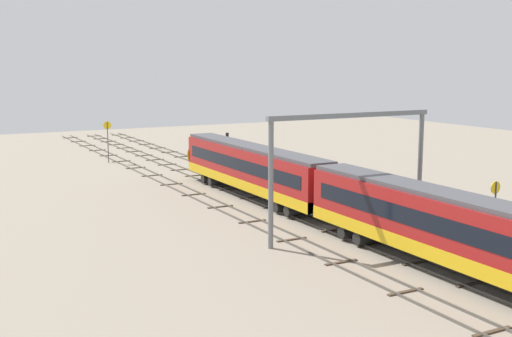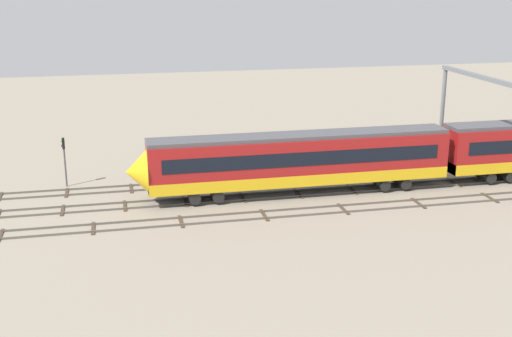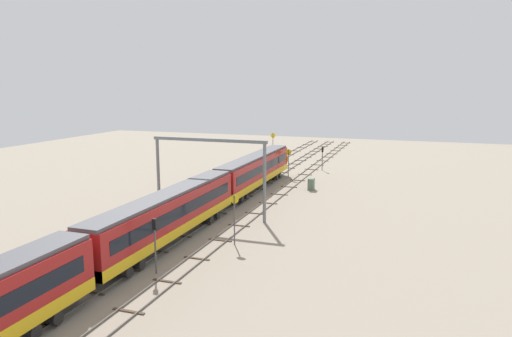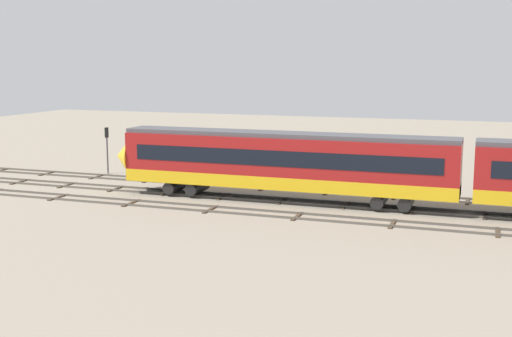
{
  "view_description": "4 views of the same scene",
  "coord_description": "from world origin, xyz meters",
  "px_view_note": "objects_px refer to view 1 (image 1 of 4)",
  "views": [
    {
      "loc": [
        -50.65,
        27.49,
        12.43
      ],
      "look_at": [
        2.84,
        -0.78,
        2.65
      ],
      "focal_mm": 45.58,
      "sensor_mm": 36.0,
      "label": 1
    },
    {
      "loc": [
        16.5,
        48.5,
        16.81
      ],
      "look_at": [
        6.03,
        1.26,
        2.73
      ],
      "focal_mm": 46.55,
      "sensor_mm": 36.0,
      "label": 2
    },
    {
      "loc": [
        -60.45,
        -21.75,
        14.86
      ],
      "look_at": [
        2.47,
        -0.03,
        2.99
      ],
      "focal_mm": 33.02,
      "sensor_mm": 36.0,
      "label": 3
    },
    {
      "loc": [
        -11.3,
        44.39,
        9.94
      ],
      "look_at": [
        4.32,
        0.0,
        2.27
      ],
      "focal_mm": 46.44,
      "sensor_mm": 36.0,
      "label": 4
    }
  ],
  "objects_px": {
    "speed_sign_far_trackside": "(229,152)",
    "signal_light_trackside_approach": "(227,144)",
    "train": "(437,227)",
    "overhead_gantry": "(351,149)",
    "speed_sign_near_foreground": "(495,207)",
    "speed_sign_mid_trackside": "(108,135)",
    "relay_cabinet": "(309,179)"
  },
  "relations": [
    {
      "from": "speed_sign_mid_trackside",
      "to": "signal_light_trackside_approach",
      "type": "bearing_deg",
      "value": -129.03
    },
    {
      "from": "train",
      "to": "speed_sign_near_foreground",
      "type": "bearing_deg",
      "value": -80.44
    },
    {
      "from": "overhead_gantry",
      "to": "speed_sign_far_trackside",
      "type": "bearing_deg",
      "value": -5.38
    },
    {
      "from": "speed_sign_far_trackside",
      "to": "signal_light_trackside_approach",
      "type": "xyz_separation_m",
      "value": [
        8.55,
        -3.85,
        -0.32
      ]
    },
    {
      "from": "train",
      "to": "overhead_gantry",
      "type": "xyz_separation_m",
      "value": [
        8.76,
        0.08,
        3.75
      ]
    },
    {
      "from": "speed_sign_near_foreground",
      "to": "speed_sign_far_trackside",
      "type": "distance_m",
      "value": 33.19
    },
    {
      "from": "speed_sign_mid_trackside",
      "to": "signal_light_trackside_approach",
      "type": "height_order",
      "value": "speed_sign_mid_trackside"
    },
    {
      "from": "signal_light_trackside_approach",
      "to": "relay_cabinet",
      "type": "distance_m",
      "value": 16.28
    },
    {
      "from": "overhead_gantry",
      "to": "speed_sign_far_trackside",
      "type": "height_order",
      "value": "overhead_gantry"
    },
    {
      "from": "train",
      "to": "overhead_gantry",
      "type": "relative_size",
      "value": 5.51
    },
    {
      "from": "train",
      "to": "overhead_gantry",
      "type": "height_order",
      "value": "overhead_gantry"
    },
    {
      "from": "train",
      "to": "speed_sign_mid_trackside",
      "type": "relative_size",
      "value": 14.32
    },
    {
      "from": "overhead_gantry",
      "to": "relay_cabinet",
      "type": "relative_size",
      "value": 8.2
    },
    {
      "from": "relay_cabinet",
      "to": "speed_sign_near_foreground",
      "type": "bearing_deg",
      "value": 176.12
    },
    {
      "from": "overhead_gantry",
      "to": "signal_light_trackside_approach",
      "type": "relative_size",
      "value": 3.3
    },
    {
      "from": "speed_sign_near_foreground",
      "to": "speed_sign_mid_trackside",
      "type": "bearing_deg",
      "value": 13.09
    },
    {
      "from": "speed_sign_far_trackside",
      "to": "speed_sign_mid_trackside",
      "type": "bearing_deg",
      "value": 24.16
    },
    {
      "from": "overhead_gantry",
      "to": "signal_light_trackside_approach",
      "type": "height_order",
      "value": "overhead_gantry"
    },
    {
      "from": "speed_sign_far_trackside",
      "to": "signal_light_trackside_approach",
      "type": "distance_m",
      "value": 9.39
    },
    {
      "from": "speed_sign_near_foreground",
      "to": "speed_sign_far_trackside",
      "type": "height_order",
      "value": "speed_sign_near_foreground"
    },
    {
      "from": "train",
      "to": "signal_light_trackside_approach",
      "type": "xyz_separation_m",
      "value": [
        42.54,
        -6.15,
        0.07
      ]
    },
    {
      "from": "overhead_gantry",
      "to": "speed_sign_mid_trackside",
      "type": "height_order",
      "value": "overhead_gantry"
    },
    {
      "from": "signal_light_trackside_approach",
      "to": "speed_sign_mid_trackside",
      "type": "bearing_deg",
      "value": 50.97
    },
    {
      "from": "train",
      "to": "speed_sign_near_foreground",
      "type": "distance_m",
      "value": 6.1
    },
    {
      "from": "train",
      "to": "speed_sign_far_trackside",
      "type": "bearing_deg",
      "value": -3.87
    },
    {
      "from": "train",
      "to": "speed_sign_far_trackside",
      "type": "height_order",
      "value": "train"
    },
    {
      "from": "overhead_gantry",
      "to": "speed_sign_far_trackside",
      "type": "xyz_separation_m",
      "value": [
        25.23,
        -2.38,
        -3.36
      ]
    },
    {
      "from": "speed_sign_near_foreground",
      "to": "speed_sign_mid_trackside",
      "type": "relative_size",
      "value": 0.92
    },
    {
      "from": "overhead_gantry",
      "to": "speed_sign_mid_trackside",
      "type": "xyz_separation_m",
      "value": [
        43.58,
        5.85,
        -2.92
      ]
    },
    {
      "from": "speed_sign_near_foreground",
      "to": "signal_light_trackside_approach",
      "type": "relative_size",
      "value": 1.17
    },
    {
      "from": "speed_sign_mid_trackside",
      "to": "relay_cabinet",
      "type": "distance_m",
      "value": 29.39
    },
    {
      "from": "train",
      "to": "overhead_gantry",
      "type": "bearing_deg",
      "value": 0.53
    }
  ]
}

